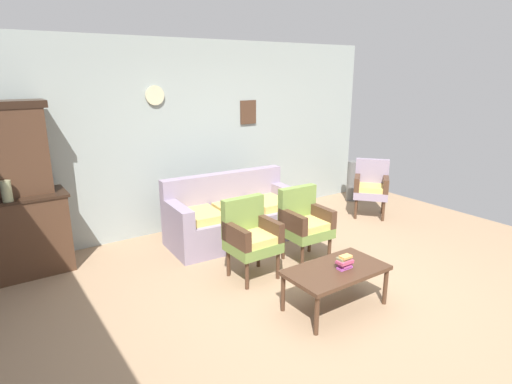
# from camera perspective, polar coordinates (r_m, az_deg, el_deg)

# --- Properties ---
(ground_plane) EXTENTS (7.68, 7.68, 0.00)m
(ground_plane) POSITION_cam_1_polar(r_m,az_deg,el_deg) (4.66, 7.65, -13.29)
(ground_plane) COLOR #997A5B
(wall_back_with_decor) EXTENTS (6.40, 0.09, 2.70)m
(wall_back_with_decor) POSITION_cam_1_polar(r_m,az_deg,el_deg) (6.32, -8.13, 7.46)
(wall_back_with_decor) COLOR #939E99
(wall_back_with_decor) RESTS_ON ground
(side_cabinet) EXTENTS (1.16, 0.55, 0.93)m
(side_cabinet) POSITION_cam_1_polar(r_m,az_deg,el_deg) (5.53, -29.53, -5.18)
(side_cabinet) COLOR #472D1E
(side_cabinet) RESTS_ON ground
(cabinet_upper_hutch) EXTENTS (0.99, 0.38, 1.03)m
(cabinet_upper_hutch) POSITION_cam_1_polar(r_m,az_deg,el_deg) (5.38, -31.03, 4.96)
(cabinet_upper_hutch) COLOR #472D1E
(cabinet_upper_hutch) RESTS_ON side_cabinet
(vase_on_cabinet) EXTENTS (0.11, 0.11, 0.23)m
(vase_on_cabinet) POSITION_cam_1_polar(r_m,az_deg,el_deg) (5.19, -30.44, 0.10)
(vase_on_cabinet) COLOR #9B9F74
(vase_on_cabinet) RESTS_ON side_cabinet
(floral_couch) EXTENTS (1.86, 0.90, 0.90)m
(floral_couch) POSITION_cam_1_polar(r_m,az_deg,el_deg) (5.86, -3.05, -3.40)
(floral_couch) COLOR gray
(floral_couch) RESTS_ON ground
(armchair_near_couch_end) EXTENTS (0.52, 0.49, 0.90)m
(armchair_near_couch_end) POSITION_cam_1_polar(r_m,az_deg,el_deg) (4.78, -0.75, -5.74)
(armchair_near_couch_end) COLOR olive
(armchair_near_couch_end) RESTS_ON ground
(armchair_near_cabinet) EXTENTS (0.54, 0.51, 0.90)m
(armchair_near_cabinet) POSITION_cam_1_polar(r_m,az_deg,el_deg) (5.23, 6.51, -3.90)
(armchair_near_cabinet) COLOR olive
(armchair_near_cabinet) RESTS_ON ground
(wingback_chair_by_fireplace) EXTENTS (0.71, 0.71, 0.90)m
(wingback_chair_by_fireplace) POSITION_cam_1_polar(r_m,az_deg,el_deg) (7.05, 15.16, 0.85)
(wingback_chair_by_fireplace) COLOR gray
(wingback_chair_by_fireplace) RESTS_ON ground
(coffee_table) EXTENTS (1.00, 0.56, 0.42)m
(coffee_table) POSITION_cam_1_polar(r_m,az_deg,el_deg) (4.27, 10.66, -10.56)
(coffee_table) COLOR #472D1E
(coffee_table) RESTS_ON ground
(book_stack_on_table) EXTENTS (0.18, 0.12, 0.14)m
(book_stack_on_table) POSITION_cam_1_polar(r_m,az_deg,el_deg) (4.24, 11.79, -9.18)
(book_stack_on_table) COLOR #B850B0
(book_stack_on_table) RESTS_ON coffee_table
(floor_vase_by_wall) EXTENTS (0.19, 0.19, 0.72)m
(floor_vase_by_wall) POSITION_cam_1_polar(r_m,az_deg,el_deg) (7.85, 12.75, 1.46)
(floor_vase_by_wall) COLOR #5B5B59
(floor_vase_by_wall) RESTS_ON ground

